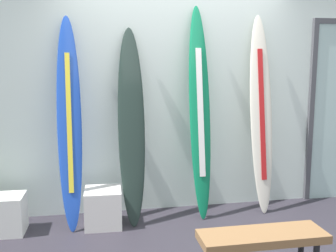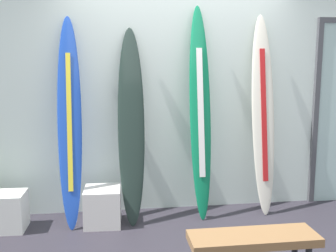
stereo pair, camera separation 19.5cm
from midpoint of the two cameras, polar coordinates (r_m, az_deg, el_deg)
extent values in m
cube|color=silver|center=(4.46, -0.39, 5.83)|extent=(7.20, 0.20, 2.80)
ellipsoid|color=#1E48B6|center=(4.06, -15.53, 0.51)|extent=(0.26, 0.50, 2.14)
cube|color=yellow|center=(4.03, -15.56, 0.53)|extent=(0.06, 0.30, 1.37)
ellipsoid|color=#1E2C27|center=(4.07, -6.73, 0.05)|extent=(0.29, 0.51, 2.04)
cone|color=black|center=(4.15, -6.37, -11.80)|extent=(0.07, 0.09, 0.11)
ellipsoid|color=#0F754A|center=(4.19, 3.33, 2.00)|extent=(0.24, 0.44, 2.27)
cube|color=white|center=(4.16, 3.43, 2.02)|extent=(0.07, 0.24, 1.35)
cone|color=black|center=(4.30, 3.59, -10.66)|extent=(0.07, 0.09, 0.11)
ellipsoid|color=silver|center=(4.44, 12.21, 1.66)|extent=(0.28, 0.39, 2.19)
cube|color=red|center=(4.42, 12.34, 1.67)|extent=(0.07, 0.23, 1.43)
cone|color=black|center=(4.55, 12.34, -9.82)|extent=(0.07, 0.08, 0.11)
cube|color=silver|center=(4.17, -10.77, -11.60)|extent=(0.38, 0.38, 0.38)
cube|color=white|center=(4.27, -23.57, -11.73)|extent=(0.33, 0.33, 0.38)
cube|color=#47474C|center=(4.94, 19.02, 1.64)|extent=(0.06, 0.06, 2.11)
cube|color=olive|center=(2.93, 11.69, -15.51)|extent=(0.91, 0.29, 0.06)
camera|label=1|loc=(0.10, -91.35, -0.22)|focal=41.81mm
camera|label=2|loc=(0.10, 88.65, 0.22)|focal=41.81mm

